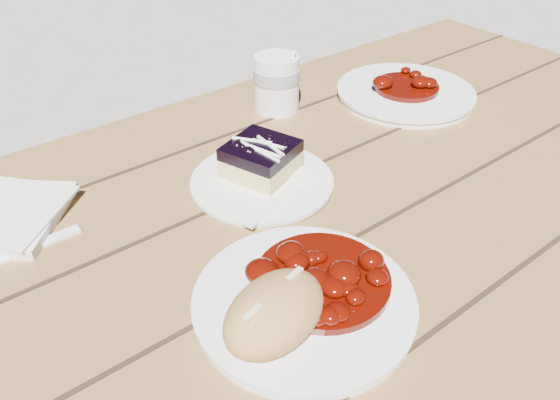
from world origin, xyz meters
TOP-DOWN VIEW (x-y plane):
  - picnic_table at (0.00, -0.00)m, footprint 2.00×1.55m
  - main_plate at (0.08, -0.13)m, footprint 0.24×0.24m
  - goulash_stew at (0.11, -0.13)m, footprint 0.15×0.15m
  - bread_roll at (0.02, -0.15)m, footprint 0.14×0.11m
  - dessert_plate at (0.18, 0.09)m, footprint 0.20×0.20m
  - blueberry_cake at (0.19, 0.10)m, footprint 0.11×0.11m
  - fork_dessert at (0.16, 0.03)m, footprint 0.16×0.08m
  - coffee_cup at (0.35, 0.27)m, footprint 0.08×0.08m
  - napkin_stack at (-0.14, 0.23)m, footprint 0.21×0.21m
  - fork_table at (-0.13, 0.15)m, footprint 0.16×0.03m
  - second_plate at (0.56, 0.16)m, footprint 0.25×0.25m
  - second_stew at (0.56, 0.16)m, footprint 0.12×0.12m

SIDE VIEW (x-z plane):
  - picnic_table at x=0.00m, z-range 0.21..0.96m
  - fork_table at x=-0.13m, z-range 0.75..0.75m
  - dessert_plate at x=0.18m, z-range 0.75..0.76m
  - napkin_stack at x=-0.14m, z-range 0.75..0.76m
  - main_plate at x=0.08m, z-range 0.75..0.77m
  - second_plate at x=0.56m, z-range 0.75..0.77m
  - fork_dessert at x=0.16m, z-range 0.76..0.76m
  - blueberry_cake at x=0.19m, z-range 0.76..0.81m
  - goulash_stew at x=0.11m, z-range 0.77..0.81m
  - second_stew at x=0.56m, z-range 0.77..0.81m
  - bread_roll at x=0.02m, z-range 0.77..0.83m
  - coffee_cup at x=0.35m, z-range 0.75..0.85m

